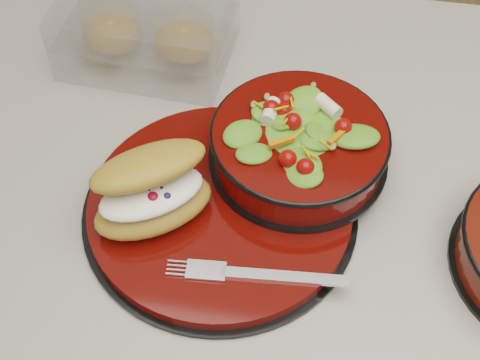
% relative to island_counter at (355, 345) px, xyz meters
% --- Properties ---
extents(island_counter, '(1.24, 0.74, 0.90)m').
position_rel_island_counter_xyz_m(island_counter, '(0.00, 0.00, 0.00)').
color(island_counter, white).
rests_on(island_counter, ground).
extents(dinner_plate, '(0.32, 0.32, 0.02)m').
position_rel_island_counter_xyz_m(dinner_plate, '(-0.21, -0.07, 0.46)').
color(dinner_plate, black).
rests_on(dinner_plate, island_counter).
extents(salad_bowl, '(0.21, 0.21, 0.09)m').
position_rel_island_counter_xyz_m(salad_bowl, '(-0.13, 0.01, 0.50)').
color(salad_bowl, black).
rests_on(salad_bowl, dinner_plate).
extents(croissant, '(0.15, 0.15, 0.08)m').
position_rel_island_counter_xyz_m(croissant, '(-0.28, -0.10, 0.50)').
color(croissant, '#C48D3C').
rests_on(croissant, dinner_plate).
extents(fork, '(0.17, 0.03, 0.00)m').
position_rel_island_counter_xyz_m(fork, '(-0.15, -0.16, 0.47)').
color(fork, silver).
rests_on(fork, dinner_plate).
extents(pastry_box, '(0.23, 0.17, 0.09)m').
position_rel_island_counter_xyz_m(pastry_box, '(-0.36, 0.18, 0.49)').
color(pastry_box, white).
rests_on(pastry_box, island_counter).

